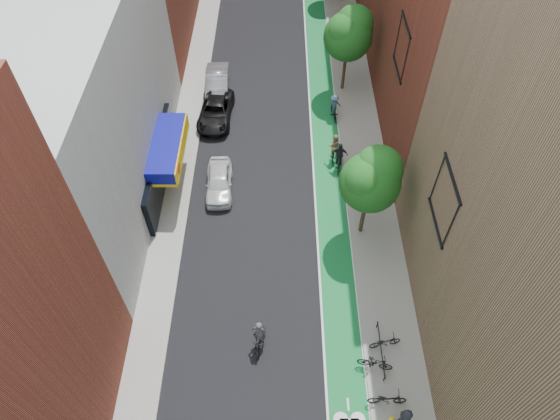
{
  "coord_description": "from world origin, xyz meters",
  "views": [
    {
      "loc": [
        0.77,
        -8.27,
        24.14
      ],
      "look_at": [
        0.75,
        10.45,
        1.5
      ],
      "focal_mm": 32.0,
      "sensor_mm": 36.0,
      "label": 1
    }
  ],
  "objects_px": {
    "cyclist_lane_near": "(334,149)",
    "pedestrian": "(405,419)",
    "parked_car_white": "(219,182)",
    "cyclist_lane_far": "(334,108)",
    "parked_car_black": "(216,111)",
    "cyclist_lead": "(260,338)",
    "cyclist_lane_mid": "(340,159)",
    "parked_car_silver": "(217,84)"
  },
  "relations": [
    {
      "from": "parked_car_black",
      "to": "cyclist_lead",
      "type": "distance_m",
      "value": 18.17
    },
    {
      "from": "parked_car_silver",
      "to": "parked_car_white",
      "type": "bearing_deg",
      "value": -87.52
    },
    {
      "from": "parked_car_white",
      "to": "cyclist_lane_far",
      "type": "xyz_separation_m",
      "value": [
        7.86,
        7.19,
        0.12
      ]
    },
    {
      "from": "parked_car_silver",
      "to": "cyclist_lane_near",
      "type": "bearing_deg",
      "value": -43.92
    },
    {
      "from": "parked_car_white",
      "to": "cyclist_lane_near",
      "type": "height_order",
      "value": "cyclist_lane_near"
    },
    {
      "from": "cyclist_lane_mid",
      "to": "cyclist_lane_far",
      "type": "bearing_deg",
      "value": -79.62
    },
    {
      "from": "parked_car_black",
      "to": "cyclist_lane_far",
      "type": "bearing_deg",
      "value": 4.38
    },
    {
      "from": "parked_car_black",
      "to": "parked_car_silver",
      "type": "height_order",
      "value": "parked_car_silver"
    },
    {
      "from": "cyclist_lane_near",
      "to": "pedestrian",
      "type": "bearing_deg",
      "value": 102.55
    },
    {
      "from": "parked_car_black",
      "to": "cyclist_lane_far",
      "type": "xyz_separation_m",
      "value": [
        8.67,
        0.17,
        0.13
      ]
    },
    {
      "from": "parked_car_silver",
      "to": "cyclist_lane_mid",
      "type": "xyz_separation_m",
      "value": [
        8.79,
        -8.25,
        0.02
      ]
    },
    {
      "from": "cyclist_lane_far",
      "to": "pedestrian",
      "type": "distance_m",
      "value": 22.03
    },
    {
      "from": "cyclist_lane_far",
      "to": "parked_car_silver",
      "type": "bearing_deg",
      "value": -27.33
    },
    {
      "from": "cyclist_lane_near",
      "to": "pedestrian",
      "type": "height_order",
      "value": "cyclist_lane_near"
    },
    {
      "from": "cyclist_lane_far",
      "to": "pedestrian",
      "type": "relative_size",
      "value": 1.09
    },
    {
      "from": "cyclist_lane_near",
      "to": "cyclist_lane_mid",
      "type": "bearing_deg",
      "value": 117.53
    },
    {
      "from": "parked_car_white",
      "to": "parked_car_silver",
      "type": "height_order",
      "value": "parked_car_silver"
    },
    {
      "from": "pedestrian",
      "to": "cyclist_lead",
      "type": "bearing_deg",
      "value": -108.74
    },
    {
      "from": "parked_car_black",
      "to": "cyclist_lane_mid",
      "type": "relative_size",
      "value": 2.36
    },
    {
      "from": "parked_car_silver",
      "to": "cyclist_lane_mid",
      "type": "height_order",
      "value": "cyclist_lane_mid"
    },
    {
      "from": "parked_car_black",
      "to": "cyclist_lane_near",
      "type": "xyz_separation_m",
      "value": [
        8.34,
        -4.25,
        0.28
      ]
    },
    {
      "from": "cyclist_lane_near",
      "to": "pedestrian",
      "type": "xyz_separation_m",
      "value": [
        1.97,
        -17.55,
        0.06
      ]
    },
    {
      "from": "parked_car_black",
      "to": "cyclist_lead",
      "type": "relative_size",
      "value": 2.23
    },
    {
      "from": "cyclist_lead",
      "to": "pedestrian",
      "type": "distance_m",
      "value": 7.74
    },
    {
      "from": "parked_car_silver",
      "to": "cyclist_lane_mid",
      "type": "relative_size",
      "value": 2.29
    },
    {
      "from": "cyclist_lead",
      "to": "cyclist_lane_near",
      "type": "height_order",
      "value": "cyclist_lead"
    },
    {
      "from": "pedestrian",
      "to": "parked_car_silver",
      "type": "bearing_deg",
      "value": -144.86
    },
    {
      "from": "parked_car_black",
      "to": "cyclist_lane_near",
      "type": "relative_size",
      "value": 2.33
    },
    {
      "from": "cyclist_lane_near",
      "to": "cyclist_lane_far",
      "type": "distance_m",
      "value": 4.44
    },
    {
      "from": "parked_car_white",
      "to": "parked_car_black",
      "type": "xyz_separation_m",
      "value": [
        -0.8,
        7.01,
        -0.01
      ]
    },
    {
      "from": "parked_car_silver",
      "to": "cyclist_lane_mid",
      "type": "bearing_deg",
      "value": -45.9
    },
    {
      "from": "parked_car_silver",
      "to": "pedestrian",
      "type": "bearing_deg",
      "value": -70.04
    },
    {
      "from": "cyclist_lead",
      "to": "cyclist_lane_near",
      "type": "distance_m",
      "value": 14.32
    },
    {
      "from": "cyclist_lead",
      "to": "pedestrian",
      "type": "relative_size",
      "value": 1.27
    },
    {
      "from": "cyclist_lane_near",
      "to": "cyclist_lane_far",
      "type": "xyz_separation_m",
      "value": [
        0.33,
        4.43,
        -0.15
      ]
    },
    {
      "from": "parked_car_white",
      "to": "cyclist_lane_mid",
      "type": "height_order",
      "value": "cyclist_lane_mid"
    },
    {
      "from": "parked_car_silver",
      "to": "cyclist_lane_far",
      "type": "xyz_separation_m",
      "value": [
        8.79,
        -2.98,
        0.02
      ]
    },
    {
      "from": "cyclist_lane_mid",
      "to": "pedestrian",
      "type": "distance_m",
      "value": 16.79
    },
    {
      "from": "parked_car_silver",
      "to": "parked_car_black",
      "type": "bearing_deg",
      "value": -90.45
    },
    {
      "from": "cyclist_lane_near",
      "to": "pedestrian",
      "type": "relative_size",
      "value": 1.22
    },
    {
      "from": "parked_car_white",
      "to": "cyclist_lead",
      "type": "relative_size",
      "value": 1.84
    },
    {
      "from": "cyclist_lead",
      "to": "pedestrian",
      "type": "bearing_deg",
      "value": 157.27
    }
  ]
}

